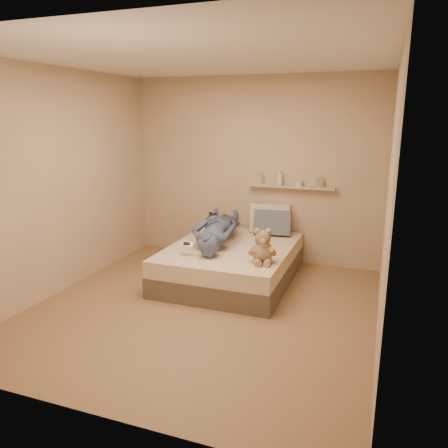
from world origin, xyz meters
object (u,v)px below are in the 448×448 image
at_px(bed, 232,263).
at_px(wall_shelf, 291,187).
at_px(dark_plush, 213,224).
at_px(pillow_grey, 272,223).
at_px(teddy_bear, 262,248).
at_px(game_console, 187,244).
at_px(pillow_cream, 270,218).
at_px(person, 217,228).

bearing_deg(bed, wall_shelf, 58.82).
height_order(dark_plush, pillow_grey, pillow_grey).
bearing_deg(bed, pillow_grey, 62.71).
bearing_deg(teddy_bear, dark_plush, 134.88).
height_order(game_console, pillow_cream, pillow_cream).
bearing_deg(person, teddy_bear, 130.51).
relative_size(teddy_bear, wall_shelf, 0.34).
distance_m(pillow_grey, wall_shelf, 0.56).
distance_m(teddy_bear, pillow_grey, 1.20).
xyz_separation_m(bed, dark_plush, (-0.43, 0.48, 0.36)).
height_order(game_console, pillow_grey, pillow_grey).
height_order(dark_plush, pillow_cream, pillow_cream).
distance_m(teddy_bear, dark_plush, 1.38).
height_order(pillow_cream, wall_shelf, wall_shelf).
xyz_separation_m(pillow_cream, person, (-0.53, -0.72, -0.02)).
bearing_deg(dark_plush, bed, -47.67).
height_order(bed, person, person).
distance_m(pillow_cream, wall_shelf, 0.53).
distance_m(game_console, person, 0.67).
bearing_deg(person, wall_shelf, -146.56).
distance_m(bed, teddy_bear, 0.83).
distance_m(dark_plush, pillow_grey, 0.82).
bearing_deg(game_console, person, 79.80).
xyz_separation_m(pillow_cream, pillow_grey, (0.07, -0.14, -0.03)).
relative_size(person, wall_shelf, 1.28).
relative_size(dark_plush, wall_shelf, 0.26).
xyz_separation_m(bed, pillow_grey, (0.36, 0.69, 0.40)).
bearing_deg(teddy_bear, bed, 137.12).
xyz_separation_m(game_console, wall_shelf, (0.92, 1.46, 0.51)).
xyz_separation_m(bed, game_console, (-0.37, -0.55, 0.36)).
relative_size(bed, wall_shelf, 1.58).
xyz_separation_m(dark_plush, pillow_grey, (0.79, 0.21, 0.04)).
bearing_deg(dark_plush, person, -62.92).
relative_size(bed, teddy_bear, 4.71).
bearing_deg(teddy_bear, wall_shelf, 89.53).
distance_m(bed, pillow_cream, 0.97).
height_order(pillow_cream, person, pillow_cream).
bearing_deg(dark_plush, pillow_cream, 26.21).
relative_size(pillow_grey, person, 0.33).
bearing_deg(bed, teddy_bear, -42.88).
distance_m(bed, pillow_grey, 0.87).
relative_size(game_console, dark_plush, 0.52).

